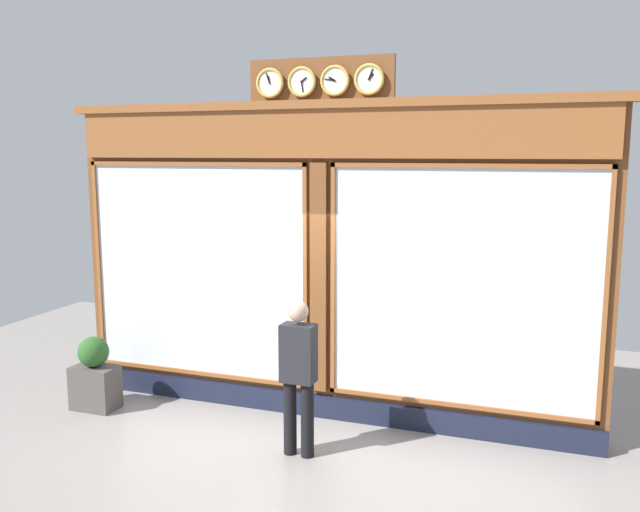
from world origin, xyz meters
TOP-DOWN VIEW (x-y plane):
  - shop_facade at (0.00, -0.13)m, footprint 6.66×0.42m
  - pedestrian at (-0.13, 1.06)m, footprint 0.36×0.23m
  - planter_box at (2.76, 0.71)m, footprint 0.56×0.36m
  - planter_shrub at (2.76, 0.71)m, footprint 0.38×0.38m

SIDE VIEW (x-z plane):
  - planter_box at x=2.76m, z-range 0.00..0.55m
  - planter_shrub at x=2.76m, z-range 0.55..0.93m
  - pedestrian at x=-0.13m, z-range 0.09..1.78m
  - shop_facade at x=0.00m, z-range -0.22..4.06m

